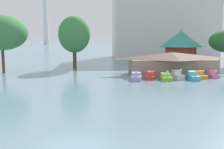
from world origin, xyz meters
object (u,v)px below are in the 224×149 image
pedal_boat_orange (199,75)px  pedal_boat_lavender (136,77)px  boathouse (172,63)px  background_building_block (163,24)px  pedal_boat_white (177,75)px  pedal_boat_cyan (192,76)px  shoreline_tree_mid (74,34)px  pedal_boat_lime (166,77)px  green_roof_pavilion (181,46)px  shoreline_tree_tall_left (2,33)px  pedal_boat_pink (211,74)px  pedal_boat_red (150,76)px

pedal_boat_orange → pedal_boat_lavender: bearing=-98.0°
pedal_boat_lavender → boathouse: size_ratio=0.18×
background_building_block → pedal_boat_white: bearing=-100.6°
pedal_boat_lavender → pedal_boat_cyan: bearing=98.6°
pedal_boat_lavender → background_building_block: (15.71, 46.52, 10.88)m
boathouse → shoreline_tree_mid: bearing=151.6°
pedal_boat_lavender → pedal_boat_lime: (4.84, -0.30, -0.04)m
pedal_boat_lime → pedal_boat_lavender: bearing=-92.2°
pedal_boat_lavender → pedal_boat_cyan: 9.36m
green_roof_pavilion → shoreline_tree_mid: 26.66m
shoreline_tree_tall_left → pedal_boat_pink: bearing=-11.7°
pedal_boat_cyan → pedal_boat_lime: bearing=-91.2°
boathouse → shoreline_tree_mid: (-18.99, 10.27, 5.35)m
pedal_boat_cyan → background_building_block: bearing=169.0°
green_roof_pavilion → pedal_boat_white: bearing=-108.8°
pedal_boat_orange → shoreline_tree_mid: bearing=-138.8°
pedal_boat_lime → pedal_boat_cyan: (4.53, 0.16, 0.08)m
green_roof_pavilion → shoreline_tree_mid: (-25.82, -6.04, 2.67)m
pedal_boat_orange → shoreline_tree_tall_left: size_ratio=0.24×
pedal_boat_cyan → green_roof_pavilion: 23.71m
pedal_boat_pink → green_roof_pavilion: size_ratio=0.28×
pedal_boat_red → shoreline_tree_mid: bearing=-123.0°
pedal_boat_white → background_building_block: 47.67m
pedal_boat_orange → shoreline_tree_tall_left: shoreline_tree_tall_left is taller
pedal_boat_lime → pedal_boat_cyan: size_ratio=0.84×
pedal_boat_lime → pedal_boat_red: bearing=-117.4°
pedal_boat_red → shoreline_tree_tall_left: 29.59m
pedal_boat_orange → pedal_boat_cyan: bearing=-65.6°
pedal_boat_red → pedal_boat_orange: pedal_boat_red is taller
boathouse → shoreline_tree_mid: 22.24m
pedal_boat_white → background_building_block: background_building_block is taller
shoreline_tree_mid → background_building_block: (27.02, 29.96, 3.85)m
pedal_boat_orange → pedal_boat_white: bearing=-99.3°
pedal_boat_pink → pedal_boat_orange: bearing=-83.8°
pedal_boat_white → pedal_boat_pink: (6.46, 1.22, -0.08)m
pedal_boat_red → pedal_boat_orange: bearing=107.2°
pedal_boat_cyan → pedal_boat_pink: 4.78m
pedal_boat_pink → background_building_block: background_building_block is taller
pedal_boat_red → background_building_block: (13.17, 45.55, 10.87)m
background_building_block → pedal_boat_cyan: bearing=-97.7°
pedal_boat_cyan → background_building_block: (6.34, 46.65, 10.84)m
pedal_boat_cyan → pedal_boat_lavender: bearing=-94.0°
pedal_boat_cyan → boathouse: bearing=-168.5°
pedal_boat_lime → pedal_boat_cyan: bearing=93.4°
pedal_boat_cyan → green_roof_pavilion: green_roof_pavilion is taller
pedal_boat_orange → pedal_boat_lime: bearing=-90.6°
boathouse → shoreline_tree_mid: size_ratio=1.47×
pedal_boat_lime → pedal_boat_white: pedal_boat_white is taller
pedal_boat_lavender → shoreline_tree_mid: (-11.31, 16.56, 7.03)m
pedal_boat_white → shoreline_tree_tall_left: shoreline_tree_tall_left is taller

